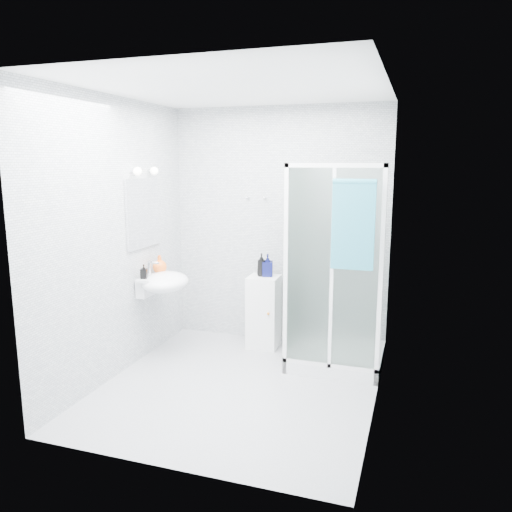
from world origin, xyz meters
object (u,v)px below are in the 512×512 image
(shampoo_bottle_b, at_px, (268,265))
(soap_dispenser_black, at_px, (144,272))
(shampoo_bottle_a, at_px, (261,265))
(shower_enclosure, at_px, (328,322))
(soap_dispenser_orange, at_px, (160,264))
(wall_basin, at_px, (163,282))
(storage_cabinet, at_px, (264,312))
(hand_towel, at_px, (353,223))

(shampoo_bottle_b, distance_m, soap_dispenser_black, 1.31)
(shampoo_bottle_a, xyz_separation_m, shampoo_bottle_b, (0.07, 0.01, -0.00))
(shower_enclosure, xyz_separation_m, soap_dispenser_orange, (-1.76, -0.18, 0.51))
(shower_enclosure, bearing_deg, shampoo_bottle_b, 157.00)
(shower_enclosure, relative_size, soap_dispenser_orange, 10.65)
(shower_enclosure, bearing_deg, shampoo_bottle_a, 159.66)
(wall_basin, bearing_deg, storage_cabinet, 33.68)
(soap_dispenser_orange, xyz_separation_m, soap_dispenser_black, (-0.02, -0.29, -0.02))
(soap_dispenser_orange, bearing_deg, shower_enclosure, 5.98)
(soap_dispenser_black, bearing_deg, storage_cabinet, 36.41)
(shampoo_bottle_a, bearing_deg, storage_cabinet, -22.56)
(soap_dispenser_black, bearing_deg, soap_dispenser_orange, 86.21)
(wall_basin, height_order, hand_towel, hand_towel)
(wall_basin, distance_m, shampoo_bottle_b, 1.13)
(storage_cabinet, xyz_separation_m, soap_dispenser_black, (-1.02, -0.75, 0.54))
(hand_towel, xyz_separation_m, shampoo_bottle_a, (-1.05, 0.69, -0.58))
(storage_cabinet, distance_m, shampoo_bottle_b, 0.52)
(shampoo_bottle_a, relative_size, shampoo_bottle_b, 1.02)
(soap_dispenser_black, bearing_deg, shampoo_bottle_a, 37.72)
(wall_basin, relative_size, storage_cabinet, 0.71)
(shampoo_bottle_a, relative_size, soap_dispenser_black, 1.74)
(soap_dispenser_black, bearing_deg, hand_towel, 1.98)
(shampoo_bottle_b, relative_size, soap_dispenser_black, 1.70)
(wall_basin, distance_m, hand_towel, 2.04)
(wall_basin, distance_m, soap_dispenser_black, 0.24)
(shampoo_bottle_b, bearing_deg, storage_cabinet, -141.64)
(shower_enclosure, xyz_separation_m, shampoo_bottle_a, (-0.79, 0.29, 0.47))
(shower_enclosure, distance_m, soap_dispenser_black, 1.90)
(wall_basin, distance_m, shampoo_bottle_a, 1.06)
(hand_towel, relative_size, soap_dispenser_orange, 4.19)
(storage_cabinet, height_order, hand_towel, hand_towel)
(storage_cabinet, bearing_deg, soap_dispenser_orange, -156.80)
(shampoo_bottle_b, bearing_deg, soap_dispenser_orange, -154.57)
(hand_towel, xyz_separation_m, soap_dispenser_black, (-2.04, -0.07, -0.56))
(shower_enclosure, height_order, wall_basin, shower_enclosure)
(shampoo_bottle_b, height_order, soap_dispenser_black, shampoo_bottle_b)
(hand_towel, distance_m, soap_dispenser_orange, 2.10)
(storage_cabinet, height_order, shampoo_bottle_a, shampoo_bottle_a)
(shampoo_bottle_b, bearing_deg, soap_dispenser_black, -143.52)
(wall_basin, distance_m, soap_dispenser_orange, 0.23)
(shower_enclosure, distance_m, storage_cabinet, 0.81)
(storage_cabinet, bearing_deg, soap_dispenser_black, -145.30)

